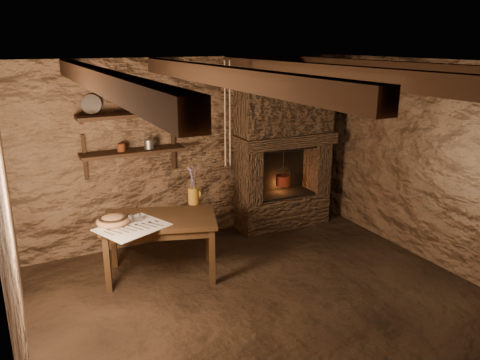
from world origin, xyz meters
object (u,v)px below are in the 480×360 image
iron_stockpot (140,104)px  red_pot (283,180)px  stoneware_jug (193,188)px  wooden_bowl (113,221)px  work_table (161,245)px

iron_stockpot → red_pot: (1.95, -0.12, -1.17)m
iron_stockpot → red_pot: size_ratio=0.48×
stoneware_jug → red_pot: stoneware_jug is taller
stoneware_jug → iron_stockpot: iron_stockpot is taller
stoneware_jug → wooden_bowl: stoneware_jug is taller
wooden_bowl → iron_stockpot: bearing=53.3°
iron_stockpot → wooden_bowl: bearing=-126.7°
work_table → iron_stockpot: 1.68m
work_table → wooden_bowl: 0.62m
wooden_bowl → iron_stockpot: 1.47m
red_pot → stoneware_jug: bearing=-165.3°
stoneware_jug → red_pot: size_ratio=0.85×
wooden_bowl → iron_stockpot: iron_stockpot is taller
work_table → iron_stockpot: iron_stockpot is taller
work_table → red_pot: size_ratio=2.59×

